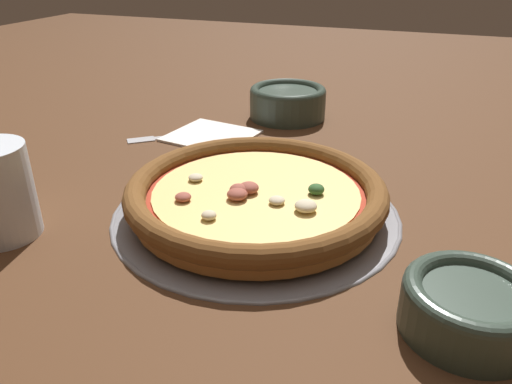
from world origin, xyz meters
The scene contains 7 objects.
ground_plane centered at (0.00, 0.00, 0.00)m, with size 3.00×3.00×0.00m, color #4C2D19.
pizza_tray centered at (0.00, 0.00, 0.00)m, with size 0.35×0.35×0.01m.
pizza centered at (0.00, 0.00, 0.03)m, with size 0.31×0.31×0.04m.
bowl_near centered at (0.13, 0.24, 0.03)m, with size 0.11×0.11×0.05m.
bowl_far centered at (-0.37, -0.08, 0.03)m, with size 0.14×0.14×0.06m.
napkin centered at (-0.22, -0.17, 0.00)m, with size 0.14×0.15×0.01m.
fork centered at (-0.20, -0.23, 0.00)m, with size 0.12×0.14×0.00m.
Camera 1 is at (0.50, 0.19, 0.30)m, focal length 35.00 mm.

